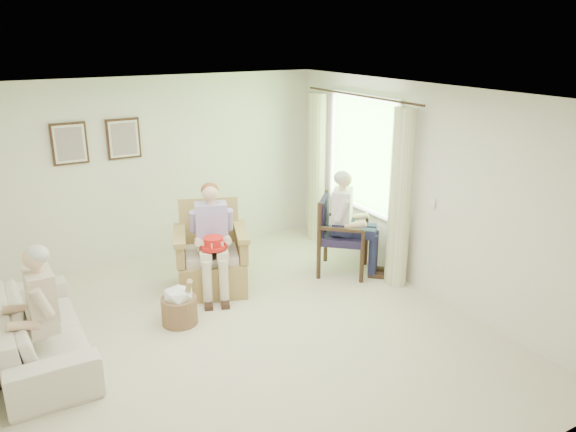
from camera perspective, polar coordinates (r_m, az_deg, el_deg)
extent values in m
plane|color=beige|center=(6.31, -4.65, -11.98)|extent=(5.50, 5.50, 0.00)
cube|color=silver|center=(8.25, -13.09, 4.69)|extent=(5.00, 0.04, 2.60)
cube|color=silver|center=(3.68, 13.93, -13.00)|extent=(5.00, 0.04, 2.60)
cube|color=silver|center=(7.13, 13.57, 2.53)|extent=(0.04, 5.50, 2.60)
cube|color=white|center=(5.48, -5.36, 12.19)|extent=(5.00, 5.50, 0.02)
cube|color=#2D6B23|center=(7.94, 7.65, 6.33)|extent=(0.02, 1.40, 1.50)
cube|color=white|center=(7.81, 7.83, 11.92)|extent=(0.04, 1.52, 0.06)
cube|color=white|center=(8.13, 7.36, 0.94)|extent=(0.04, 1.52, 0.06)
cylinder|color=#382114|center=(7.75, 7.30, 12.05)|extent=(0.03, 2.50, 0.03)
cylinder|color=beige|center=(7.21, 11.31, 1.63)|extent=(0.34, 0.34, 2.30)
cylinder|color=beige|center=(8.73, 2.91, 4.87)|extent=(0.34, 0.34, 2.30)
cube|color=#382114|center=(7.89, -21.32, 6.87)|extent=(0.45, 0.03, 0.55)
cube|color=silver|center=(7.87, -21.29, 6.84)|extent=(0.39, 0.01, 0.49)
cube|color=tan|center=(7.86, -21.28, 6.83)|extent=(0.33, 0.01, 0.43)
cube|color=#382114|center=(8.02, -16.37, 7.55)|extent=(0.45, 0.03, 0.55)
cube|color=silver|center=(8.00, -16.33, 7.52)|extent=(0.39, 0.01, 0.49)
cube|color=tan|center=(7.99, -16.32, 7.51)|extent=(0.33, 0.01, 0.43)
cube|color=#A4804D|center=(7.31, -7.69, -5.76)|extent=(0.83, 0.81, 0.43)
cube|color=beige|center=(7.18, -7.69, -3.88)|extent=(0.64, 0.62, 0.10)
cube|color=#A4804D|center=(7.40, -8.89, -0.77)|extent=(0.77, 0.23, 0.65)
cube|color=#A4804D|center=(7.04, -10.71, -3.49)|extent=(0.10, 0.75, 0.31)
cube|color=#A4804D|center=(7.30, -5.04, -2.43)|extent=(0.10, 0.75, 0.31)
cylinder|color=black|center=(7.40, 4.91, -5.25)|extent=(0.06, 0.06, 0.45)
cylinder|color=black|center=(7.75, 8.69, -4.30)|extent=(0.06, 0.06, 0.45)
cylinder|color=black|center=(7.85, 2.53, -3.80)|extent=(0.06, 0.06, 0.45)
cylinder|color=black|center=(8.17, 6.20, -2.97)|extent=(0.06, 0.06, 0.45)
cube|color=#1E1834|center=(7.68, 5.65, -2.14)|extent=(0.60, 0.58, 0.10)
cube|color=#1E1834|center=(7.81, 4.55, 0.38)|extent=(0.55, 0.07, 0.51)
imported|color=silver|center=(6.31, -23.89, -10.52)|extent=(2.07, 0.81, 0.60)
cube|color=beige|center=(7.12, -7.74, -2.68)|extent=(0.40, 0.26, 0.16)
cube|color=#A992CF|center=(7.04, -7.90, -0.50)|extent=(0.39, 0.24, 0.46)
sphere|color=#DDAD8E|center=(6.92, -8.00, 2.38)|extent=(0.21, 0.21, 0.21)
ellipsoid|color=brown|center=(6.94, -8.09, 2.63)|extent=(0.22, 0.22, 0.18)
cube|color=beige|center=(6.91, -7.80, -3.78)|extent=(0.14, 0.44, 0.13)
cube|color=beige|center=(6.98, -6.28, -3.49)|extent=(0.14, 0.44, 0.13)
cylinder|color=beige|center=(6.86, -7.05, -6.61)|extent=(0.12, 0.12, 0.55)
cylinder|color=beige|center=(6.93, -5.52, -6.29)|extent=(0.12, 0.12, 0.55)
cube|color=#1B1C3D|center=(7.63, 5.69, -1.01)|extent=(0.40, 0.26, 0.16)
cube|color=white|center=(7.56, 5.67, 1.04)|extent=(0.39, 0.24, 0.46)
sphere|color=#DDAD8E|center=(7.45, 5.81, 3.74)|extent=(0.21, 0.21, 0.21)
ellipsoid|color=#B7B2AD|center=(7.46, 5.70, 3.97)|extent=(0.22, 0.22, 0.18)
cube|color=#1B1C3D|center=(7.42, 6.03, -1.99)|extent=(0.14, 0.44, 0.13)
cube|color=#1B1C3D|center=(7.53, 7.27, -1.72)|extent=(0.14, 0.44, 0.13)
cylinder|color=#1B1C3D|center=(7.38, 6.85, -4.65)|extent=(0.12, 0.12, 0.56)
cylinder|color=#1B1C3D|center=(7.50, 8.09, -4.34)|extent=(0.12, 0.12, 0.56)
cube|color=beige|center=(5.99, -23.89, -9.65)|extent=(0.42, 0.26, 0.16)
cube|color=#C9AF9B|center=(5.89, -24.26, -7.15)|extent=(0.41, 0.24, 0.46)
sphere|color=#DDAD8E|center=(5.74, -24.73, -3.84)|extent=(0.21, 0.21, 0.21)
ellipsoid|color=#B7B2AD|center=(5.76, -24.79, -3.53)|extent=(0.22, 0.22, 0.18)
cube|color=beige|center=(5.81, -24.55, -11.18)|extent=(0.14, 0.44, 0.13)
cube|color=beige|center=(5.83, -22.57, -10.85)|extent=(0.14, 0.44, 0.13)
cylinder|color=beige|center=(5.75, -24.01, -14.12)|extent=(0.12, 0.12, 0.43)
cylinder|color=beige|center=(5.77, -21.99, -13.78)|extent=(0.12, 0.12, 0.43)
cylinder|color=red|center=(6.84, -7.58, -3.11)|extent=(0.32, 0.32, 0.04)
cylinder|color=red|center=(6.82, -7.60, -2.64)|extent=(0.24, 0.24, 0.12)
cube|color=white|center=(6.86, -6.63, -2.46)|extent=(0.04, 0.01, 0.05)
cube|color=white|center=(6.93, -7.46, -2.27)|extent=(0.03, 0.04, 0.05)
cube|color=white|center=(6.89, -8.42, -2.45)|extent=(0.03, 0.04, 0.05)
cube|color=white|center=(6.77, -8.58, -2.82)|extent=(0.04, 0.01, 0.05)
cube|color=white|center=(6.70, -7.74, -3.02)|extent=(0.03, 0.04, 0.05)
cube|color=white|center=(6.74, -6.75, -2.84)|extent=(0.03, 0.04, 0.05)
cylinder|color=#9F7D56|center=(6.57, -10.97, -9.41)|extent=(0.53, 0.53, 0.32)
ellipsoid|color=white|center=(6.48, -11.08, -7.82)|extent=(0.36, 0.36, 0.22)
cylinder|color=#A57F56|center=(6.47, -10.19, -7.82)|extent=(0.16, 0.29, 0.47)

